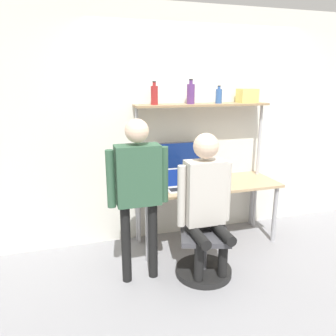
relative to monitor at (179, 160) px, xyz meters
name	(u,v)px	position (x,y,z in m)	size (l,w,h in m)	color
ground_plane	(217,254)	(0.27, -0.53, -0.98)	(12.00, 12.00, 0.00)	gray
wall_back	(197,126)	(0.27, 0.15, 0.37)	(8.00, 0.06, 2.70)	silver
desk	(206,190)	(0.27, -0.19, -0.33)	(1.66, 0.64, 0.72)	tan
shelf_unit	(202,125)	(0.27, -0.02, 0.40)	(1.58, 0.26, 1.62)	#997A56
monitor	(179,160)	(0.00, 0.00, 0.00)	(0.54, 0.17, 0.47)	#333338
laptop	(180,183)	(-0.08, -0.27, -0.19)	(0.32, 0.22, 0.22)	silver
cell_phone	(200,186)	(0.16, -0.29, -0.25)	(0.07, 0.15, 0.01)	#264C8C
office_chair	(204,247)	(-0.01, -0.81, -0.70)	(0.58, 0.58, 0.90)	black
person_seated	(206,195)	(-0.02, -0.85, -0.14)	(0.54, 0.48, 1.42)	black
person_standing	(138,182)	(-0.65, -0.74, 0.01)	(0.57, 0.21, 1.56)	black
bottle_purple	(191,93)	(0.12, -0.02, 0.76)	(0.09, 0.09, 0.27)	#593372
bottle_blue	(219,96)	(0.47, -0.02, 0.73)	(0.07, 0.07, 0.20)	#335999
bottle_red	(154,95)	(-0.30, -0.02, 0.75)	(0.08, 0.08, 0.25)	maroon
storage_box	(247,96)	(0.83, -0.02, 0.72)	(0.22, 0.17, 0.16)	#DBCC66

